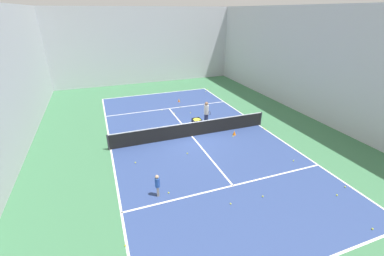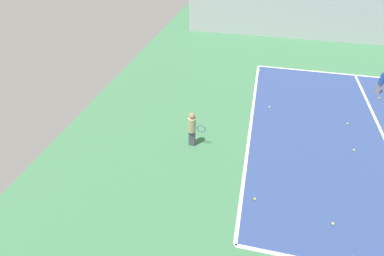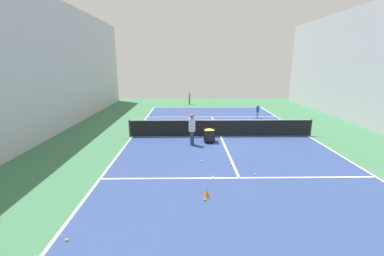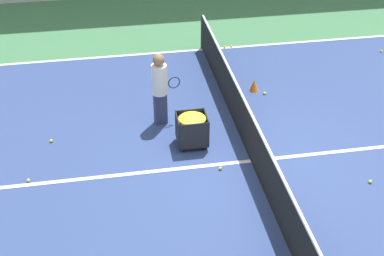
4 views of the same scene
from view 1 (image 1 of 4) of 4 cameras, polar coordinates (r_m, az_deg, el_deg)
ground_plane at (r=17.44m, az=0.00°, el=-1.85°), size 34.40×34.40×0.00m
court_playing_area at (r=17.44m, az=0.00°, el=-1.84°), size 10.64×20.96×0.00m
line_baseline_far at (r=26.84m, az=-7.85°, el=7.60°), size 10.64×0.10×0.00m
line_sideline_left at (r=16.57m, az=-17.58°, el=-4.60°), size 0.10×20.96×0.00m
line_sideline_right at (r=19.75m, az=14.64°, el=0.62°), size 0.10×20.96×0.00m
line_service_near at (r=12.98m, az=9.08°, el=-12.53°), size 10.64×0.10×0.00m
line_service_far at (r=22.49m, az=-5.12°, el=4.34°), size 10.64×0.10×0.00m
line_centre_service at (r=17.44m, az=0.00°, el=-1.83°), size 0.10×11.53×0.00m
hall_enclosure_right at (r=21.65m, az=26.65°, el=12.34°), size 0.15×30.70×8.19m
hall_enclosure_far at (r=30.62m, az=-10.45°, el=17.38°), size 20.08×0.15×8.19m
tennis_net at (r=17.21m, az=0.00°, el=-0.26°), size 10.94×0.10×1.03m
coach_at_net at (r=19.04m, az=3.22°, el=3.72°), size 0.41×0.68×1.72m
child_midcourt at (r=11.97m, az=-7.69°, el=-12.23°), size 0.26×0.26×1.12m
ball_cart at (r=18.40m, az=1.07°, el=1.44°), size 0.58×0.64×0.74m
training_cone_0 at (r=17.79m, az=9.39°, el=-1.08°), size 0.23×0.23×0.31m
training_cone_1 at (r=24.10m, az=-2.93°, el=6.18°), size 0.21×0.21×0.30m
tennis_ball_0 at (r=17.57m, az=9.06°, el=-1.83°), size 0.07×0.07×0.07m
tennis_ball_1 at (r=17.95m, az=-1.28°, el=-0.91°), size 0.07×0.07×0.07m
tennis_ball_2 at (r=15.36m, az=-1.04°, el=-5.64°), size 0.07×0.07×0.07m
tennis_ball_3 at (r=21.37m, az=-0.32°, el=3.42°), size 0.07×0.07×0.07m
tennis_ball_6 at (r=12.58m, az=15.44°, el=-14.44°), size 0.07×0.07×0.07m
tennis_ball_7 at (r=11.91m, az=8.58°, el=-16.30°), size 0.07×0.07×0.07m
tennis_ball_8 at (r=12.40m, az=-5.22°, el=-14.14°), size 0.07×0.07×0.07m
tennis_ball_9 at (r=22.70m, az=-2.66°, el=4.69°), size 0.07×0.07×0.07m
tennis_ball_10 at (r=13.94m, az=29.51°, el=-12.84°), size 0.07×0.07×0.07m
tennis_ball_11 at (r=10.51m, az=-14.56°, el=-23.95°), size 0.07×0.07×0.07m
tennis_ball_12 at (r=27.20m, az=3.07°, el=8.09°), size 0.07×0.07×0.07m
tennis_ball_13 at (r=27.89m, az=3.43°, el=8.51°), size 0.07×0.07×0.07m
tennis_ball_14 at (r=19.26m, az=15.68°, el=-0.03°), size 0.07×0.07×0.07m
tennis_ball_15 at (r=14.71m, az=30.90°, el=-11.14°), size 0.07×0.07×0.07m
tennis_ball_16 at (r=28.51m, az=2.26°, el=8.89°), size 0.07×0.07×0.07m
tennis_ball_17 at (r=15.74m, az=21.63°, el=-6.77°), size 0.07×0.07×0.07m
tennis_ball_18 at (r=12.85m, az=35.19°, el=-17.85°), size 0.07×0.07×0.07m
tennis_ball_19 at (r=19.13m, az=16.07°, el=-0.25°), size 0.07×0.07×0.07m
tennis_ball_20 at (r=14.83m, az=-12.49°, el=-7.50°), size 0.07×0.07×0.07m
tennis_ball_21 at (r=22.10m, az=-6.68°, el=3.97°), size 0.07×0.07×0.07m
tennis_ball_22 at (r=21.34m, az=-3.91°, el=3.32°), size 0.07×0.07×0.07m
tennis_ball_23 at (r=24.34m, az=-2.91°, el=6.08°), size 0.07×0.07×0.07m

